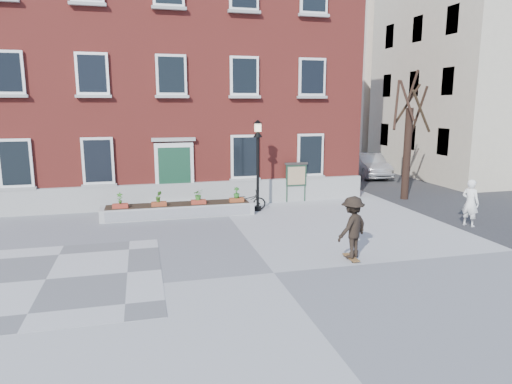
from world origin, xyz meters
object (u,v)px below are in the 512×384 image
object	(u,v)px
parked_car	(369,165)
bystander	(470,203)
skateboarder	(352,227)
lamp_post	(258,153)
bicycle	(247,201)
notice_board	(296,175)

from	to	relation	value
parked_car	bystander	xyz separation A→B (m)	(-2.06, -11.85, 0.16)
skateboarder	lamp_post	bearing A→B (deg)	99.38
bicycle	notice_board	size ratio (longest dim) A/B	0.89
bicycle	parked_car	bearing A→B (deg)	-50.96
parked_car	notice_board	world-z (taller)	notice_board
notice_board	bystander	bearing A→B (deg)	-49.80
bystander	skateboarder	distance (m)	6.51
bystander	notice_board	distance (m)	7.65
notice_board	skateboarder	xyz separation A→B (m)	(-1.10, -8.26, -0.27)
skateboarder	notice_board	bearing A→B (deg)	82.40
notice_board	skateboarder	size ratio (longest dim) A/B	0.97
lamp_post	skateboarder	bearing A→B (deg)	-80.62
parked_car	lamp_post	world-z (taller)	lamp_post
lamp_post	notice_board	distance (m)	2.93
bystander	bicycle	bearing A→B (deg)	36.68
bicycle	parked_car	size ratio (longest dim) A/B	0.37
parked_car	notice_board	xyz separation A→B (m)	(-6.99, -6.01, 0.52)
bicycle	skateboarder	world-z (taller)	skateboarder
bystander	skateboarder	size ratio (longest dim) A/B	0.94
bicycle	bystander	xyz separation A→B (m)	(7.63, -4.56, 0.46)
bicycle	bystander	bearing A→B (deg)	-118.80
parked_car	bystander	distance (m)	12.03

